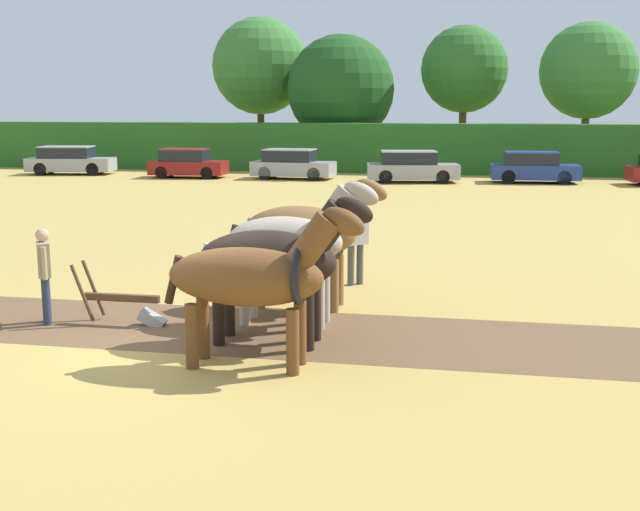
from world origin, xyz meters
TOP-DOWN VIEW (x-y plane):
  - ground_plane at (0.00, 0.00)m, footprint 240.00×240.00m
  - plowed_furrow_strip at (-2.96, 1.25)m, footprint 28.99×3.31m
  - hedgerow at (0.00, 33.29)m, footprint 56.28×1.78m
  - tree_far_left at (-9.66, 38.60)m, footprint 5.98×5.98m
  - tree_left at (-4.18, 36.70)m, footprint 6.34×6.34m
  - tree_center_left at (2.92, 37.91)m, footprint 5.05×5.05m
  - tree_center at (9.82, 37.54)m, footprint 5.39×5.39m
  - draft_horse_lead_left at (1.54, -0.41)m, footprint 2.91×0.90m
  - draft_horse_lead_right at (1.51, 0.75)m, footprint 2.85×1.02m
  - draft_horse_trail_left at (1.49, 1.91)m, footprint 2.69×0.91m
  - draft_horse_trail_right at (1.46, 3.06)m, footprint 2.76×1.04m
  - plow at (-1.16, 1.28)m, footprint 1.57×0.47m
  - farmer_at_plow at (-2.54, 1.06)m, footprint 0.42×0.57m
  - farmer_beside_team at (2.04, 5.07)m, footprint 0.51×0.48m
  - parked_car_far_left at (-17.41, 28.56)m, footprint 4.72×2.55m
  - parked_car_left at (-10.51, 27.99)m, footprint 3.92×1.96m
  - parked_car_center_left at (-5.08, 28.35)m, footprint 4.12×1.92m
  - parked_car_center at (0.94, 27.81)m, footprint 4.58×2.52m
  - parked_car_center_right at (6.66, 28.74)m, footprint 4.18×1.93m

SIDE VIEW (x-z plane):
  - ground_plane at x=0.00m, z-range 0.00..0.00m
  - plowed_furrow_strip at x=-2.96m, z-range 0.00..0.01m
  - plow at x=-1.16m, z-range -0.25..0.88m
  - parked_car_left at x=-10.51m, z-range -0.03..1.44m
  - parked_car_center_right at x=6.66m, z-range -0.03..1.46m
  - parked_car_center_left at x=-5.08m, z-range -0.03..1.47m
  - parked_car_center at x=0.94m, z-range -0.03..1.48m
  - parked_car_far_left at x=-17.41m, z-range -0.02..1.48m
  - farmer_at_plow at x=-2.54m, z-range 0.12..1.74m
  - farmer_beside_team at x=2.04m, z-range 0.15..1.86m
  - draft_horse_lead_left at x=1.54m, z-range 0.11..2.47m
  - draft_horse_lead_right at x=1.51m, z-range 0.12..2.48m
  - hedgerow at x=0.00m, z-range 0.00..2.68m
  - draft_horse_trail_right at x=1.46m, z-range 0.16..2.59m
  - draft_horse_trail_left at x=1.49m, z-range 0.15..2.64m
  - tree_left at x=-4.18m, z-range 0.71..8.47m
  - tree_center at x=9.82m, z-range 1.42..9.68m
  - tree_center_left at x=2.92m, z-range 1.58..9.83m
  - tree_far_left at x=-9.66m, z-range 1.52..10.57m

